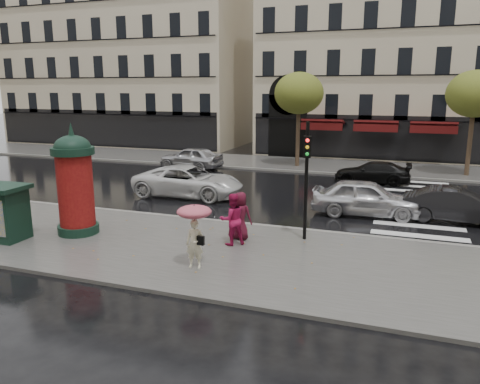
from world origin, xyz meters
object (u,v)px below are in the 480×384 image
at_px(car_white, 188,181).
at_px(car_black, 372,172).
at_px(traffic_light, 307,170).
at_px(car_silver, 366,198).
at_px(car_far_silver, 191,158).
at_px(newsstand, 4,212).
at_px(car_darkgrey, 458,205).
at_px(woman_red, 232,219).
at_px(morris_column, 75,181).
at_px(woman_umbrella, 195,226).
at_px(man_burgundy, 240,216).

xyz_separation_m(car_white, car_black, (8.76, 6.93, -0.16)).
relative_size(traffic_light, car_silver, 0.90).
relative_size(traffic_light, car_far_silver, 0.94).
relative_size(newsstand, car_far_silver, 0.44).
height_order(car_darkgrey, car_black, car_darkgrey).
xyz_separation_m(newsstand, car_far_silver, (-0.60, 16.92, -0.38)).
bearing_deg(newsstand, car_silver, 34.55).
height_order(woman_red, car_darkgrey, woman_red).
relative_size(morris_column, car_far_silver, 0.93).
distance_m(car_silver, car_darkgrey, 3.75).
bearing_deg(car_black, newsstand, -37.92).
relative_size(newsstand, car_white, 0.35).
height_order(woman_umbrella, car_black, woman_umbrella).
xyz_separation_m(car_white, car_far_silver, (-3.63, 7.89, -0.02)).
bearing_deg(car_white, car_black, -53.11).
bearing_deg(car_far_silver, man_burgundy, 38.32).
distance_m(traffic_light, car_far_silver, 17.31).
bearing_deg(newsstand, car_black, 53.55).
height_order(newsstand, car_white, newsstand).
distance_m(woman_umbrella, car_black, 16.65).
bearing_deg(traffic_light, car_black, 83.24).
distance_m(traffic_light, newsstand, 11.06).
bearing_deg(car_black, car_white, -53.13).
relative_size(newsstand, car_black, 0.46).
xyz_separation_m(man_burgundy, car_far_silver, (-8.67, 13.96, -0.22)).
distance_m(man_burgundy, car_black, 13.52).
height_order(car_white, car_far_silver, car_white).
distance_m(woman_red, man_burgundy, 0.72).
height_order(car_silver, car_darkgrey, car_silver).
height_order(morris_column, car_white, morris_column).
bearing_deg(car_silver, traffic_light, 155.80).
bearing_deg(car_silver, car_white, 81.79).
bearing_deg(car_darkgrey, woman_red, 130.80).
distance_m(woman_umbrella, car_silver, 9.56).
distance_m(woman_red, newsstand, 8.33).
relative_size(woman_umbrella, newsstand, 1.01).
distance_m(man_burgundy, car_silver, 6.68).
bearing_deg(car_white, car_darkgrey, -93.72).
relative_size(woman_red, morris_column, 0.44).
distance_m(morris_column, car_white, 7.68).
bearing_deg(car_far_silver, traffic_light, 45.91).
xyz_separation_m(car_silver, car_black, (-0.29, 7.64, -0.17)).
relative_size(woman_red, car_far_silver, 0.41).
bearing_deg(car_darkgrey, traffic_light, 133.65).
bearing_deg(traffic_light, car_darkgrey, 41.64).
bearing_deg(man_burgundy, car_far_silver, -53.32).
bearing_deg(car_white, car_silver, -95.97).
relative_size(woman_red, man_burgundy, 1.06).
relative_size(woman_red, newsstand, 0.92).
bearing_deg(car_white, man_burgundy, -141.71).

